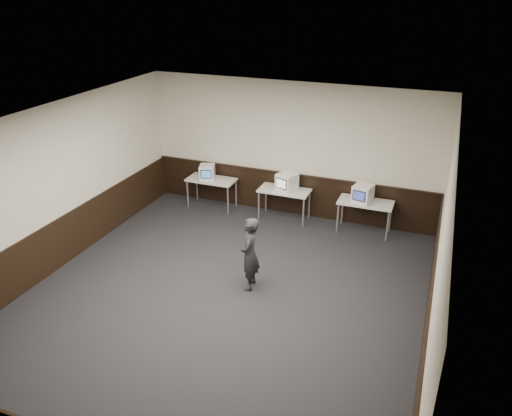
{
  "coord_description": "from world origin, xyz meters",
  "views": [
    {
      "loc": [
        3.28,
        -6.69,
        5.27
      ],
      "look_at": [
        0.06,
        1.6,
        1.15
      ],
      "focal_mm": 35.0,
      "sensor_mm": 36.0,
      "label": 1
    }
  ],
  "objects_px": {
    "emac_center": "(287,182)",
    "person": "(250,254)",
    "desk_right": "(365,205)",
    "desk_left": "(211,182)",
    "desk_center": "(284,192)",
    "emac_left": "(207,172)",
    "emac_right": "(363,194)"
  },
  "relations": [
    {
      "from": "desk_right",
      "to": "emac_left",
      "type": "xyz_separation_m",
      "value": [
        -3.89,
        -0.04,
        0.25
      ]
    },
    {
      "from": "emac_left",
      "to": "desk_left",
      "type": "bearing_deg",
      "value": 7.69
    },
    {
      "from": "desk_left",
      "to": "emac_left",
      "type": "xyz_separation_m",
      "value": [
        -0.09,
        -0.04,
        0.25
      ]
    },
    {
      "from": "person",
      "to": "emac_center",
      "type": "bearing_deg",
      "value": 176.29
    },
    {
      "from": "emac_center",
      "to": "person",
      "type": "height_order",
      "value": "person"
    },
    {
      "from": "emac_center",
      "to": "emac_right",
      "type": "distance_m",
      "value": 1.77
    },
    {
      "from": "desk_left",
      "to": "desk_right",
      "type": "xyz_separation_m",
      "value": [
        3.8,
        0.0,
        0.0
      ]
    },
    {
      "from": "desk_right",
      "to": "person",
      "type": "relative_size",
      "value": 0.85
    },
    {
      "from": "emac_right",
      "to": "desk_right",
      "type": "bearing_deg",
      "value": 39.19
    },
    {
      "from": "emac_center",
      "to": "desk_right",
      "type": "bearing_deg",
      "value": 18.95
    },
    {
      "from": "desk_center",
      "to": "emac_left",
      "type": "height_order",
      "value": "emac_left"
    },
    {
      "from": "desk_right",
      "to": "emac_left",
      "type": "relative_size",
      "value": 2.55
    },
    {
      "from": "emac_left",
      "to": "person",
      "type": "height_order",
      "value": "person"
    },
    {
      "from": "desk_left",
      "to": "desk_center",
      "type": "height_order",
      "value": "same"
    },
    {
      "from": "desk_left",
      "to": "desk_center",
      "type": "relative_size",
      "value": 1.0
    },
    {
      "from": "desk_left",
      "to": "person",
      "type": "distance_m",
      "value": 3.74
    },
    {
      "from": "desk_left",
      "to": "person",
      "type": "height_order",
      "value": "person"
    },
    {
      "from": "person",
      "to": "desk_center",
      "type": "bearing_deg",
      "value": 177.27
    },
    {
      "from": "emac_right",
      "to": "person",
      "type": "distance_m",
      "value": 3.33
    },
    {
      "from": "emac_left",
      "to": "emac_right",
      "type": "distance_m",
      "value": 3.81
    },
    {
      "from": "emac_center",
      "to": "person",
      "type": "distance_m",
      "value": 3.03
    },
    {
      "from": "desk_left",
      "to": "person",
      "type": "bearing_deg",
      "value": -53.38
    },
    {
      "from": "emac_right",
      "to": "emac_left",
      "type": "bearing_deg",
      "value": -167.5
    },
    {
      "from": "emac_right",
      "to": "emac_center",
      "type": "bearing_deg",
      "value": -168.88
    },
    {
      "from": "desk_right",
      "to": "person",
      "type": "distance_m",
      "value": 3.39
    },
    {
      "from": "desk_right",
      "to": "emac_right",
      "type": "distance_m",
      "value": 0.28
    },
    {
      "from": "desk_left",
      "to": "emac_right",
      "type": "height_order",
      "value": "emac_right"
    },
    {
      "from": "desk_right",
      "to": "emac_center",
      "type": "relative_size",
      "value": 2.24
    },
    {
      "from": "desk_right",
      "to": "emac_center",
      "type": "bearing_deg",
      "value": 179.95
    },
    {
      "from": "desk_left",
      "to": "person",
      "type": "relative_size",
      "value": 0.85
    },
    {
      "from": "desk_right",
      "to": "emac_left",
      "type": "distance_m",
      "value": 3.9
    },
    {
      "from": "desk_right",
      "to": "emac_left",
      "type": "bearing_deg",
      "value": -179.36
    }
  ]
}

